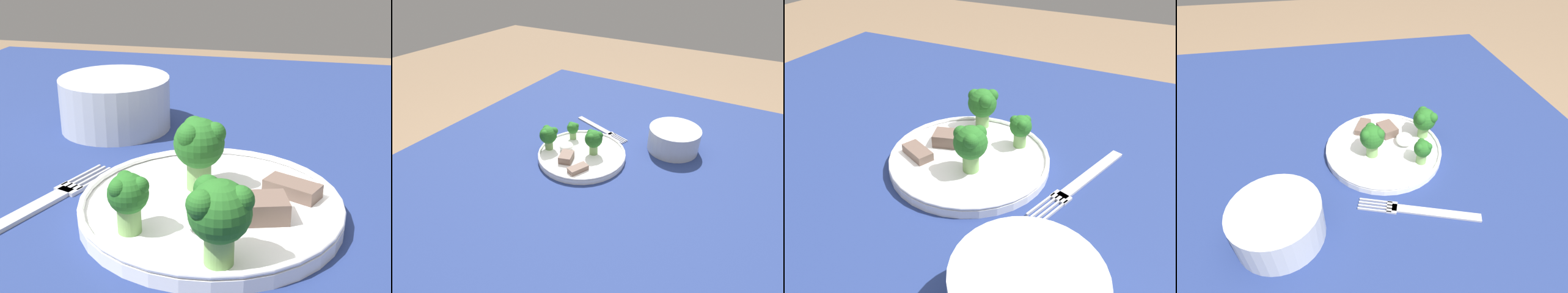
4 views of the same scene
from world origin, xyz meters
TOP-DOWN VIEW (x-y plane):
  - table at (0.00, 0.00)m, footprint 1.15×1.08m
  - dinner_plate at (-0.01, -0.09)m, footprint 0.23×0.23m
  - fork at (-0.17, -0.11)m, footprint 0.08×0.20m
  - cream_bowl at (-0.17, 0.11)m, footprint 0.14×0.14m
  - broccoli_floret_near_rim_left at (-0.03, -0.06)m, footprint 0.05×0.05m
  - broccoli_floret_center_left at (-0.07, -0.15)m, footprint 0.03×0.03m
  - broccoli_floret_back_left at (0.01, -0.18)m, footprint 0.05×0.05m
  - meat_slice_front_slice at (0.06, -0.06)m, footprint 0.06×0.04m
  - meat_slice_middle_slice at (0.03, -0.10)m, footprint 0.05×0.04m
  - sauce_dollop at (-0.01, -0.13)m, footprint 0.04×0.04m

SIDE VIEW (x-z plane):
  - table at x=0.00m, z-range 0.27..1.01m
  - fork at x=-0.17m, z-range 0.74..0.74m
  - dinner_plate at x=-0.01m, z-range 0.74..0.75m
  - meat_slice_front_slice at x=0.06m, z-range 0.75..0.76m
  - meat_slice_middle_slice at x=0.03m, z-range 0.75..0.77m
  - sauce_dollop at x=-0.01m, z-range 0.75..0.77m
  - cream_bowl at x=-0.17m, z-range 0.73..0.80m
  - broccoli_floret_center_left at x=-0.07m, z-range 0.76..0.81m
  - broccoli_floret_back_left at x=0.01m, z-range 0.76..0.82m
  - broccoli_floret_near_rim_left at x=-0.03m, z-range 0.76..0.83m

